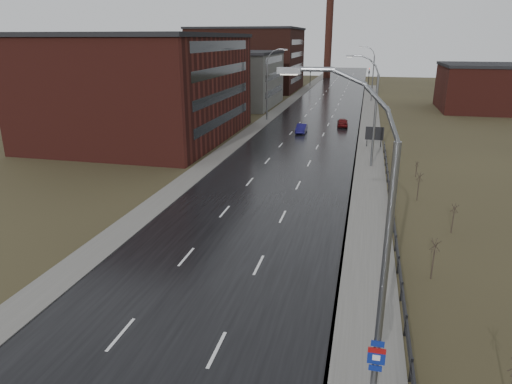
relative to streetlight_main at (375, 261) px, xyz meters
The scene contains 23 objects.
road 58.93m from the streetlight_main, 98.31° to the left, with size 14.00×300.00×0.06m, color black.
sidewalk_right 33.54m from the streetlight_main, 89.78° to the left, with size 3.20×180.00×0.18m, color #595651.
curb_right 33.57m from the streetlight_main, 92.42° to the left, with size 0.16×180.00×0.18m, color slate.
sidewalk_left 60.65m from the streetlight_main, 106.04° to the left, with size 2.40×260.00×0.12m, color #595651.
warehouse_near 52.13m from the streetlight_main, 124.42° to the left, with size 22.44×28.56×13.50m.
warehouse_mid 80.48m from the streetlight_main, 109.20° to the left, with size 16.32×20.40×10.50m.
warehouse_far 110.59m from the streetlight_main, 106.53° to the left, with size 26.52×24.48×15.50m.
building_right 82.95m from the streetlight_main, 74.74° to the left, with size 18.36×16.32×8.50m.
smokestack 149.01m from the streetlight_main, 95.58° to the left, with size 2.70×2.70×30.70m.
streetlight_main is the anchor object (origin of this frame).
streetlight_right_mid 34.01m from the streetlight_main, 89.95° to the left, with size 3.36×0.28×11.35m.
streetlight_left 62.15m from the streetlight_main, 105.08° to the left, with size 3.36×0.28×11.35m.
streetlight_right_far 88.01m from the streetlight_main, 89.98° to the left, with size 3.36×0.28×11.35m.
guardrail 17.27m from the streetlight_main, 83.61° to the left, with size 0.10×53.05×1.10m.
shrub_c 12.34m from the streetlight_main, 71.40° to the left, with size 0.57×0.60×2.41m.
shrub_d 19.41m from the streetlight_main, 72.08° to the left, with size 0.51×0.54×2.14m.
shrub_e 25.16m from the streetlight_main, 80.50° to the left, with size 0.57×0.60×2.40m.
shrub_f 32.23m from the streetlight_main, 81.70° to the left, with size 0.38×0.40×1.56m.
billboard 43.43m from the streetlight_main, 89.17° to the left, with size 2.19×0.17×2.66m.
traffic_light_left 119.16m from the streetlight_main, 97.95° to the left, with size 0.58×2.73×5.30m.
traffic_light_right 118.01m from the streetlight_main, 90.23° to the left, with size 0.58×2.73×5.30m.
car_near 51.63m from the streetlight_main, 100.49° to the left, with size 1.34×3.85×1.27m, color #110E46.
car_far 57.16m from the streetlight_main, 93.94° to the left, with size 1.58×3.92×1.34m, color #560E10.
Camera 1 is at (7.81, -11.70, 12.86)m, focal length 32.00 mm.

